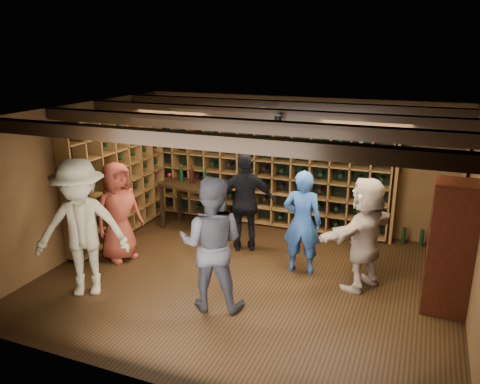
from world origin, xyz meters
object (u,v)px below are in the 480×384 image
at_px(man_grey_suit, 212,244).
at_px(guest_beige, 365,234).
at_px(guest_khaki, 81,229).
at_px(guest_red_floral, 118,212).
at_px(tasting_table, 192,190).
at_px(guest_woman_black, 246,203).
at_px(display_cabinet, 449,250).
at_px(man_blue_shirt, 302,222).

height_order(man_grey_suit, guest_beige, man_grey_suit).
xyz_separation_m(man_grey_suit, guest_beige, (1.79, 1.30, -0.08)).
bearing_deg(guest_khaki, guest_red_floral, 73.23).
relative_size(guest_red_floral, tasting_table, 1.26).
xyz_separation_m(man_grey_suit, tasting_table, (-1.52, 2.37, -0.11)).
bearing_deg(guest_beige, guest_woman_black, -78.66).
xyz_separation_m(guest_khaki, tasting_table, (0.30, 2.71, -0.18)).
distance_m(display_cabinet, guest_khaki, 4.91).
bearing_deg(man_grey_suit, display_cabinet, -171.85).
bearing_deg(display_cabinet, tasting_table, 163.38).
bearing_deg(guest_khaki, man_blue_shirt, 5.70).
relative_size(man_grey_suit, guest_red_floral, 1.11).
height_order(display_cabinet, guest_khaki, guest_khaki).
bearing_deg(tasting_table, display_cabinet, -5.76).
bearing_deg(guest_beige, display_cabinet, 105.70).
relative_size(man_blue_shirt, guest_khaki, 0.83).
bearing_deg(tasting_table, man_grey_suit, -46.60).
distance_m(guest_red_floral, guest_khaki, 1.17).
height_order(man_blue_shirt, guest_woman_black, guest_woman_black).
height_order(man_blue_shirt, guest_khaki, guest_khaki).
height_order(man_grey_suit, tasting_table, man_grey_suit).
xyz_separation_m(man_grey_suit, guest_khaki, (-1.82, -0.34, 0.07)).
xyz_separation_m(guest_woman_black, guest_beige, (2.05, -0.61, -0.02)).
xyz_separation_m(display_cabinet, guest_red_floral, (-4.93, -0.26, -0.04)).
bearing_deg(man_blue_shirt, guest_beige, 165.26).
relative_size(guest_woman_black, tasting_table, 1.30).
relative_size(display_cabinet, guest_red_floral, 1.07).
height_order(guest_khaki, tasting_table, guest_khaki).
relative_size(man_grey_suit, tasting_table, 1.40).
bearing_deg(guest_woman_black, tasting_table, -44.96).
xyz_separation_m(man_blue_shirt, guest_beige, (0.95, -0.15, 0.02)).
height_order(guest_woman_black, guest_khaki, guest_khaki).
bearing_deg(guest_red_floral, man_blue_shirt, -53.62).
bearing_deg(guest_red_floral, guest_khaki, -144.80).
distance_m(man_grey_suit, tasting_table, 2.82).
bearing_deg(guest_khaki, tasting_table, 55.42).
relative_size(man_grey_suit, guest_beige, 1.10).
bearing_deg(guest_woman_black, display_cabinet, 140.53).
bearing_deg(man_blue_shirt, man_grey_suit, 54.51).
distance_m(man_grey_suit, guest_red_floral, 2.20).
bearing_deg(man_grey_suit, man_blue_shirt, -132.03).
xyz_separation_m(guest_red_floral, tasting_table, (0.53, 1.57, -0.02)).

